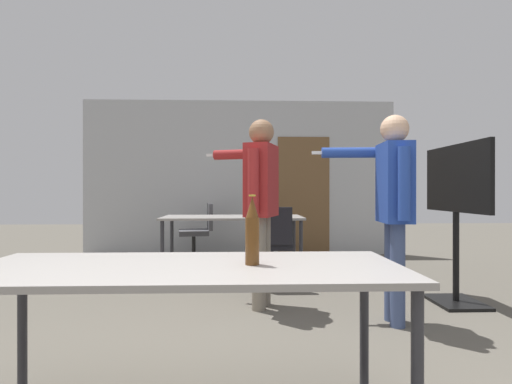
% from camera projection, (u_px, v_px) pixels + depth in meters
% --- Properties ---
extents(back_wall, '(5.37, 0.12, 2.68)m').
position_uv_depth(back_wall, '(242.00, 178.00, 6.95)').
color(back_wall, '#B2B5B7').
rests_on(back_wall, ground_plane).
extents(conference_table_near, '(2.02, 0.80, 0.76)m').
position_uv_depth(conference_table_near, '(187.00, 279.00, 1.88)').
color(conference_table_near, gray).
rests_on(conference_table_near, ground_plane).
extents(conference_table_far, '(1.92, 0.82, 0.76)m').
position_uv_depth(conference_table_far, '(233.00, 221.00, 5.52)').
color(conference_table_far, gray).
rests_on(conference_table_far, ground_plane).
extents(tv_screen, '(0.44, 1.15, 1.57)m').
position_uv_depth(tv_screen, '(456.00, 204.00, 3.92)').
color(tv_screen, black).
rests_on(tv_screen, ground_plane).
extents(person_right_polo, '(0.75, 0.79, 1.79)m').
position_uv_depth(person_right_polo, '(260.00, 193.00, 3.80)').
color(person_right_polo, slate).
rests_on(person_right_polo, ground_plane).
extents(person_near_casual, '(0.77, 0.62, 1.75)m').
position_uv_depth(person_near_casual, '(393.00, 196.00, 3.33)').
color(person_near_casual, '#3D4C75').
rests_on(person_near_casual, ground_plane).
extents(office_chair_far_left, '(0.52, 0.55, 0.93)m').
position_uv_depth(office_chair_far_left, '(272.00, 249.00, 4.66)').
color(office_chair_far_left, black).
rests_on(office_chair_far_left, ground_plane).
extents(office_chair_far_right, '(0.58, 0.53, 0.91)m').
position_uv_depth(office_chair_far_right, '(198.00, 234.00, 6.39)').
color(office_chair_far_right, black).
rests_on(office_chair_far_right, ground_plane).
extents(beer_bottle, '(0.07, 0.07, 0.33)m').
position_uv_depth(beer_bottle, '(252.00, 232.00, 1.89)').
color(beer_bottle, '#563314').
rests_on(beer_bottle, conference_table_near).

